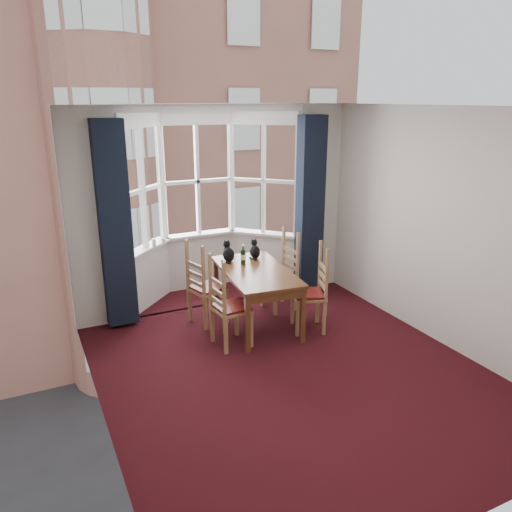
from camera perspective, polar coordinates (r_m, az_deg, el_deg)
floor at (r=5.60m, az=4.43°, el=-13.35°), size 4.50×4.50×0.00m
ceiling at (r=4.80m, az=5.25°, el=16.66°), size 4.50×4.50×0.00m
wall_left at (r=4.40m, az=-18.30°, el=-2.89°), size 0.00×4.50×4.50m
wall_right at (r=6.25m, az=20.86°, el=2.80°), size 0.00×4.50×4.50m
wall_near at (r=3.42m, az=24.47°, el=-9.63°), size 4.00×0.00×4.00m
wall_back_pier_left at (r=6.59m, az=-18.09°, el=3.82°), size 0.70×0.12×2.80m
wall_back_pier_right at (r=7.72m, az=6.96°, el=6.49°), size 0.70×0.12×2.80m
bay_window at (r=7.45m, az=-6.01°, el=6.11°), size 2.76×0.94×2.80m
curtain_left at (r=6.46m, az=-15.81°, el=3.30°), size 0.38×0.22×2.60m
curtain_right at (r=7.46m, az=6.19°, el=5.74°), size 0.38×0.22×2.60m
dining_table at (r=6.46m, az=-0.01°, el=-2.32°), size 0.96×1.58×0.76m
chair_left_near at (r=5.96m, az=-3.64°, el=-6.19°), size 0.43×0.45×0.92m
chair_left_far at (r=6.56m, az=-6.21°, el=-3.97°), size 0.50×0.51×0.92m
chair_right_near at (r=6.43m, az=6.81°, el=-4.44°), size 0.52×0.53×0.92m
chair_right_far at (r=7.06m, az=3.31°, el=-2.30°), size 0.43×0.44×0.92m
cat_left at (r=6.75m, az=-3.19°, el=0.31°), size 0.16×0.22×0.29m
cat_right at (r=6.88m, az=-0.13°, el=0.60°), size 0.18×0.22×0.27m
wine_bottle at (r=6.63m, az=-1.48°, el=0.03°), size 0.07×0.07×0.26m
candle_tall at (r=7.19m, az=-11.61°, el=1.53°), size 0.06×0.06×0.11m
candle_short at (r=7.25m, az=-10.56°, el=1.66°), size 0.06×0.06×0.09m
street at (r=37.52m, az=-21.26°, el=2.74°), size 80.00×80.00×0.00m
tenement_building at (r=18.34m, az=-18.46°, el=12.77°), size 18.40×7.80×15.20m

